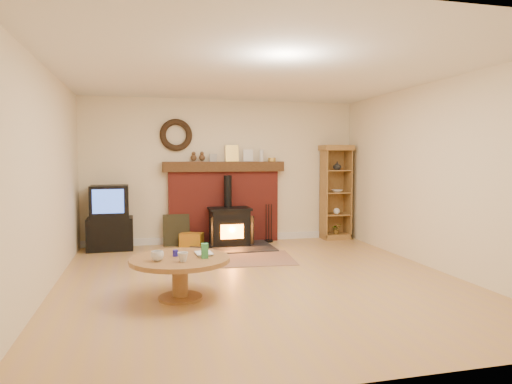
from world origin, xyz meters
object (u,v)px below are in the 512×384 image
object	(u,v)px
wood_stove	(230,228)
curio_cabinet	(335,192)
coffee_table	(180,265)
tv_unit	(110,219)

from	to	relation	value
wood_stove	curio_cabinet	distance (m)	2.20
curio_cabinet	coffee_table	bearing A→B (deg)	-135.73
curio_cabinet	tv_unit	bearing A→B (deg)	-178.83
tv_unit	wood_stove	bearing A→B (deg)	-5.65
wood_stove	curio_cabinet	size ratio (longest dim) A/B	0.78
wood_stove	coffee_table	world-z (taller)	wood_stove
tv_unit	coffee_table	size ratio (longest dim) A/B	0.99
wood_stove	curio_cabinet	xyz separation A→B (m)	(2.10, 0.28, 0.57)
curio_cabinet	coffee_table	distance (m)	4.47
wood_stove	curio_cabinet	world-z (taller)	curio_cabinet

